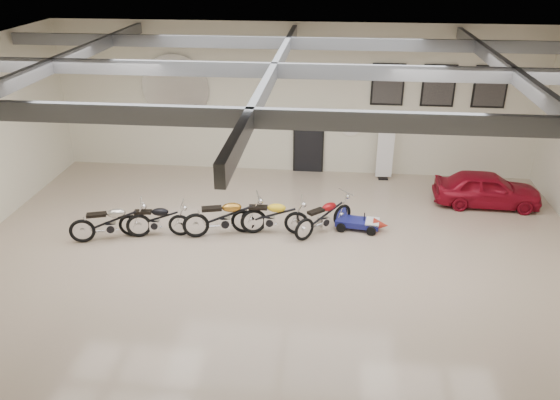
# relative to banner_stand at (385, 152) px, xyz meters

# --- Properties ---
(floor) EXTENTS (16.00, 12.00, 0.01)m
(floor) POSITION_rel_banner_stand_xyz_m (-3.06, -5.50, -0.98)
(floor) COLOR tan
(floor) RESTS_ON ground
(ceiling) EXTENTS (16.00, 12.00, 0.01)m
(ceiling) POSITION_rel_banner_stand_xyz_m (-3.06, -5.50, 4.02)
(ceiling) COLOR slate
(ceiling) RESTS_ON back_wall
(back_wall) EXTENTS (16.00, 0.02, 5.00)m
(back_wall) POSITION_rel_banner_stand_xyz_m (-3.06, 0.50, 1.52)
(back_wall) COLOR beige
(back_wall) RESTS_ON floor
(ceiling_beams) EXTENTS (15.80, 11.80, 0.32)m
(ceiling_beams) POSITION_rel_banner_stand_xyz_m (-3.06, -5.50, 3.77)
(ceiling_beams) COLOR slate
(ceiling_beams) RESTS_ON ceiling
(door) EXTENTS (0.92, 0.08, 2.10)m
(door) POSITION_rel_banner_stand_xyz_m (-2.56, 0.45, 0.07)
(door) COLOR black
(door) RESTS_ON back_wall
(logo_plaque) EXTENTS (2.30, 0.06, 1.16)m
(logo_plaque) POSITION_rel_banner_stand_xyz_m (-7.06, 0.45, 1.82)
(logo_plaque) COLOR silver
(logo_plaque) RESTS_ON back_wall
(poster_left) EXTENTS (1.05, 0.08, 1.35)m
(poster_left) POSITION_rel_banner_stand_xyz_m (-0.06, 0.46, 2.12)
(poster_left) COLOR black
(poster_left) RESTS_ON back_wall
(poster_mid) EXTENTS (1.05, 0.08, 1.35)m
(poster_mid) POSITION_rel_banner_stand_xyz_m (1.54, 0.46, 2.12)
(poster_mid) COLOR black
(poster_mid) RESTS_ON back_wall
(poster_right) EXTENTS (1.05, 0.08, 1.35)m
(poster_right) POSITION_rel_banner_stand_xyz_m (3.14, 0.46, 2.12)
(poster_right) COLOR black
(poster_right) RESTS_ON back_wall
(oil_sign) EXTENTS (0.72, 0.10, 0.72)m
(oil_sign) POSITION_rel_banner_stand_xyz_m (-1.16, 0.45, 0.72)
(oil_sign) COLOR white
(oil_sign) RESTS_ON back_wall
(banner_stand) EXTENTS (0.54, 0.23, 1.97)m
(banner_stand) POSITION_rel_banner_stand_xyz_m (0.00, 0.00, 0.00)
(banner_stand) COLOR white
(banner_stand) RESTS_ON floor
(motorcycle_silver) EXTENTS (2.18, 1.24, 1.08)m
(motorcycle_silver) POSITION_rel_banner_stand_xyz_m (-7.54, -4.91, -0.44)
(motorcycle_silver) COLOR silver
(motorcycle_silver) RESTS_ON floor
(motorcycle_black) EXTENTS (1.97, 0.80, 1.00)m
(motorcycle_black) POSITION_rel_banner_stand_xyz_m (-6.44, -4.57, -0.49)
(motorcycle_black) COLOR silver
(motorcycle_black) RESTS_ON floor
(motorcycle_gold) EXTENTS (2.33, 1.22, 1.16)m
(motorcycle_gold) POSITION_rel_banner_stand_xyz_m (-4.55, -4.37, -0.41)
(motorcycle_gold) COLOR silver
(motorcycle_gold) RESTS_ON floor
(motorcycle_yellow) EXTENTS (2.11, 0.72, 1.08)m
(motorcycle_yellow) POSITION_rel_banner_stand_xyz_m (-3.36, -4.13, -0.44)
(motorcycle_yellow) COLOR silver
(motorcycle_yellow) RESTS_ON floor
(motorcycle_red) EXTENTS (1.85, 1.79, 1.02)m
(motorcycle_red) POSITION_rel_banner_stand_xyz_m (-1.90, -3.94, -0.47)
(motorcycle_red) COLOR silver
(motorcycle_red) RESTS_ON floor
(go_kart) EXTENTS (1.54, 0.86, 0.53)m
(go_kart) POSITION_rel_banner_stand_xyz_m (-0.84, -3.66, -0.72)
(go_kart) COLOR navy
(go_kart) RESTS_ON floor
(vintage_car) EXTENTS (1.36, 3.15, 1.06)m
(vintage_car) POSITION_rel_banner_stand_xyz_m (2.94, -1.70, -0.45)
(vintage_car) COLOR maroon
(vintage_car) RESTS_ON floor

